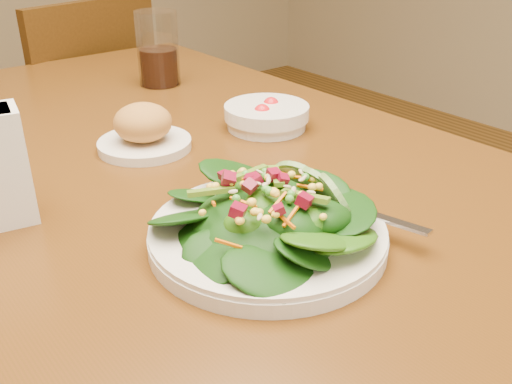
{
  "coord_description": "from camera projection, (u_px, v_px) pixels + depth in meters",
  "views": [
    {
      "loc": [
        -0.34,
        -0.66,
        1.08
      ],
      "look_at": [
        0.0,
        -0.23,
        0.81
      ],
      "focal_mm": 40.0,
      "sensor_mm": 36.0,
      "label": 1
    }
  ],
  "objects": [
    {
      "name": "dining_table",
      "position": [
        159.0,
        232.0,
        0.85
      ],
      "size": [
        0.9,
        1.4,
        0.75
      ],
      "color": "#4E290D",
      "rests_on": "ground_plane"
    },
    {
      "name": "chair_far",
      "position": [
        81.0,
        143.0,
        1.66
      ],
      "size": [
        0.48,
        0.49,
        0.87
      ],
      "rotation": [
        0.0,
        0.0,
        3.37
      ],
      "color": "#3B2208",
      "rests_on": "ground_plane"
    },
    {
      "name": "salad_plate",
      "position": [
        274.0,
        219.0,
        0.62
      ],
      "size": [
        0.27,
        0.26,
        0.08
      ],
      "rotation": [
        0.0,
        0.0,
        0.38
      ],
      "color": "white",
      "rests_on": "dining_table"
    },
    {
      "name": "bread_plate",
      "position": [
        144.0,
        131.0,
        0.86
      ],
      "size": [
        0.14,
        0.14,
        0.07
      ],
      "color": "white",
      "rests_on": "dining_table"
    },
    {
      "name": "tomato_bowl",
      "position": [
        267.0,
        116.0,
        0.94
      ],
      "size": [
        0.14,
        0.14,
        0.05
      ],
      "color": "white",
      "rests_on": "dining_table"
    },
    {
      "name": "drinking_glass",
      "position": [
        158.0,
        54.0,
        1.15
      ],
      "size": [
        0.08,
        0.08,
        0.15
      ],
      "color": "silver",
      "rests_on": "dining_table"
    }
  ]
}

